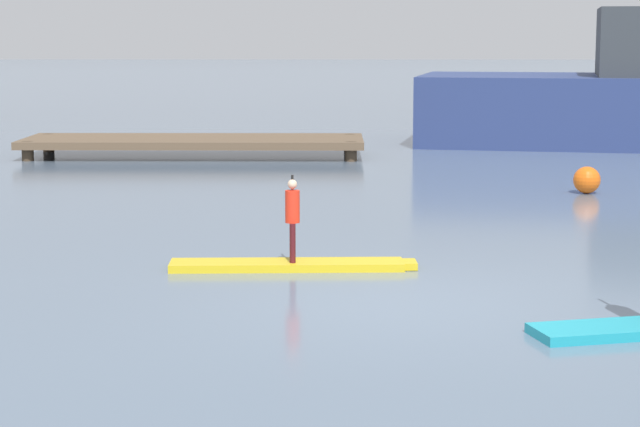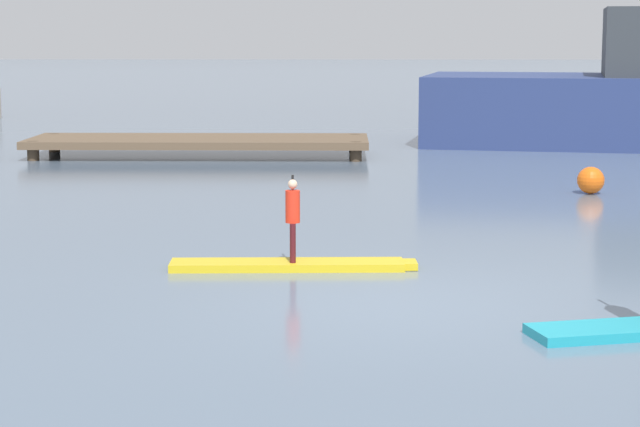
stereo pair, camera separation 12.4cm
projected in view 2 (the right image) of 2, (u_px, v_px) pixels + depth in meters
name	position (u px, v px, depth m)	size (l,w,h in m)	color
ground_plane	(404.00, 304.00, 13.23)	(240.00, 240.00, 0.00)	slate
paddleboard_near	(293.00, 265.00, 15.21)	(3.16, 0.65, 0.10)	gold
paddler_child_solo	(293.00, 216.00, 15.12)	(0.19, 0.38, 1.09)	#4C1419
floating_dock	(199.00, 141.00, 28.96)	(8.20, 2.68, 0.46)	brown
mooring_buoy_near	(591.00, 180.00, 22.24)	(0.51, 0.51, 0.51)	orange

